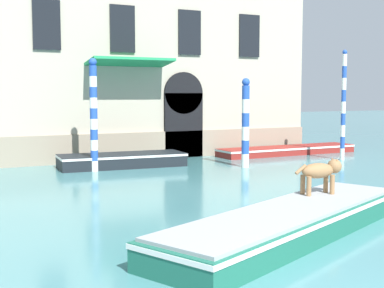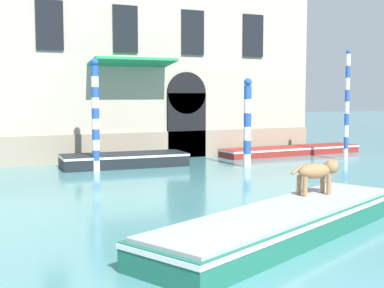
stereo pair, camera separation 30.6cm
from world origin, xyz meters
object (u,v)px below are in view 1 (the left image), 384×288
(boat_moored_near_palazzo, at_px, (122,160))
(mooring_pole_0, at_px, (94,115))
(boat_foreground, at_px, (290,221))
(mooring_pole_1, at_px, (246,122))
(mooring_pole_2, at_px, (343,105))
(boat_moored_far, at_px, (287,150))
(dog_on_deck, at_px, (321,171))

(boat_moored_near_palazzo, relative_size, mooring_pole_0, 1.20)
(boat_foreground, distance_m, mooring_pole_1, 9.62)
(mooring_pole_1, xyz_separation_m, mooring_pole_2, (4.73, 0.12, 0.59))
(mooring_pole_0, bearing_deg, boat_moored_far, 8.12)
(boat_foreground, xyz_separation_m, mooring_pole_0, (-0.97, 9.99, 1.70))
(boat_foreground, xyz_separation_m, dog_on_deck, (1.47, 0.90, 0.75))
(dog_on_deck, distance_m, mooring_pole_1, 8.13)
(dog_on_deck, bearing_deg, boat_moored_far, 61.61)
(dog_on_deck, height_order, boat_moored_near_palazzo, dog_on_deck)
(boat_moored_near_palazzo, bearing_deg, mooring_pole_1, -24.13)
(mooring_pole_1, distance_m, mooring_pole_2, 4.77)
(dog_on_deck, bearing_deg, boat_foreground, -143.76)
(mooring_pole_2, bearing_deg, mooring_pole_0, 172.20)
(boat_moored_near_palazzo, xyz_separation_m, mooring_pole_2, (8.76, -2.01, 1.99))
(boat_moored_far, xyz_separation_m, mooring_pole_2, (0.77, -2.68, 2.06))
(boat_foreground, height_order, boat_moored_far, boat_foreground)
(boat_foreground, xyz_separation_m, mooring_pole_1, (4.29, 8.50, 1.37))
(boat_moored_near_palazzo, distance_m, mooring_pole_2, 9.20)
(mooring_pole_2, bearing_deg, mooring_pole_1, -178.56)
(dog_on_deck, bearing_deg, mooring_pole_1, 74.38)
(dog_on_deck, height_order, mooring_pole_1, mooring_pole_1)
(mooring_pole_2, bearing_deg, boat_moored_near_palazzo, 167.09)
(boat_foreground, relative_size, mooring_pole_2, 1.58)
(boat_foreground, relative_size, dog_on_deck, 6.09)
(boat_moored_far, bearing_deg, boat_moored_near_palazzo, -176.64)
(boat_foreground, xyz_separation_m, boat_moored_near_palazzo, (0.26, 10.63, -0.03))
(boat_foreground, relative_size, mooring_pole_1, 2.15)
(boat_foreground, distance_m, boat_moored_far, 13.99)
(boat_moored_near_palazzo, xyz_separation_m, mooring_pole_0, (-1.23, -0.64, 1.72))
(boat_moored_far, distance_m, mooring_pole_2, 3.47)
(mooring_pole_0, bearing_deg, dog_on_deck, -74.98)
(boat_moored_far, height_order, mooring_pole_2, mooring_pole_2)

